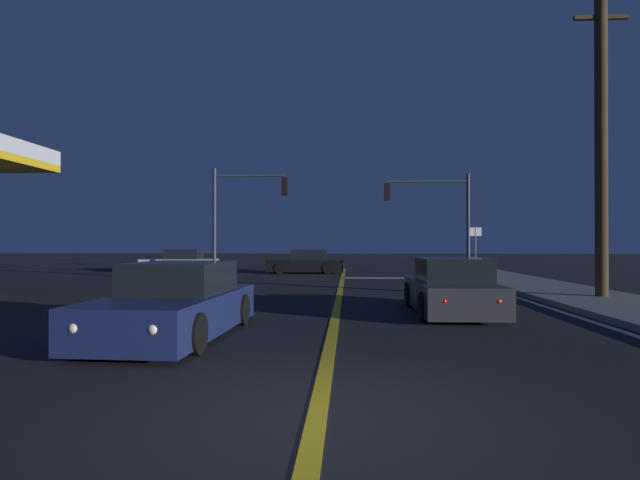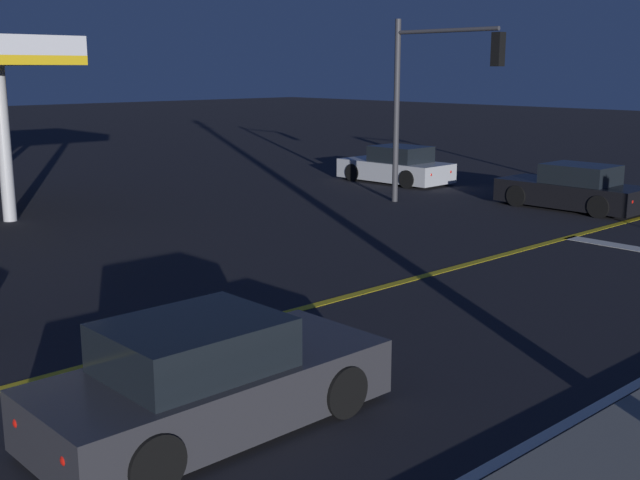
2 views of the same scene
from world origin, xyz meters
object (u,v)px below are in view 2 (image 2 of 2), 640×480
car_far_approaching_black (573,189)px  traffic_signal_far_left (433,82)px  car_distant_tail_silver (396,167)px  car_lead_oncoming_charcoal (209,381)px

car_far_approaching_black → traffic_signal_far_left: bearing=132.0°
car_far_approaching_black → car_distant_tail_silver: size_ratio=1.02×
car_far_approaching_black → car_distant_tail_silver: 7.32m
car_distant_tail_silver → traffic_signal_far_left: traffic_signal_far_left is taller
car_distant_tail_silver → car_far_approaching_black: bearing=-94.8°
car_far_approaching_black → traffic_signal_far_left: traffic_signal_far_left is taller
car_far_approaching_black → car_distant_tail_silver: same height
car_lead_oncoming_charcoal → traffic_signal_far_left: (-7.95, 13.54, 3.12)m
car_far_approaching_black → traffic_signal_far_left: (-3.10, -2.88, 3.12)m
traffic_signal_far_left → car_far_approaching_black: bearing=42.9°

